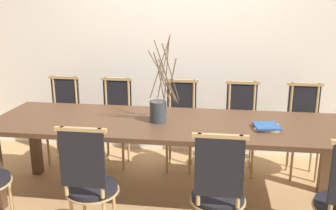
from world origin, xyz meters
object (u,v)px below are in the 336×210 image
(chair_near_center, at_px, (218,191))
(vase_centerpiece, at_px, (159,109))
(dining_table, at_px, (168,131))
(chair_far_center, at_px, (180,123))
(book_stack, at_px, (267,127))

(chair_near_center, relative_size, vase_centerpiece, 1.29)
(dining_table, xyz_separation_m, chair_far_center, (0.03, 0.73, -0.16))
(dining_table, height_order, book_stack, book_stack)
(dining_table, distance_m, chair_near_center, 0.87)
(vase_centerpiece, height_order, book_stack, vase_centerpiece)
(chair_near_center, bearing_deg, book_stack, 59.95)
(chair_near_center, bearing_deg, vase_centerpiece, 126.67)
(chair_near_center, bearing_deg, chair_far_center, 106.07)
(chair_far_center, bearing_deg, book_stack, 134.97)
(dining_table, relative_size, vase_centerpiece, 4.14)
(chair_far_center, bearing_deg, chair_near_center, 106.07)
(chair_near_center, height_order, vase_centerpiece, vase_centerpiece)
(chair_near_center, distance_m, chair_far_center, 1.51)
(dining_table, bearing_deg, chair_near_center, -58.23)
(chair_far_center, xyz_separation_m, vase_centerpiece, (-0.11, -0.74, 0.37))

